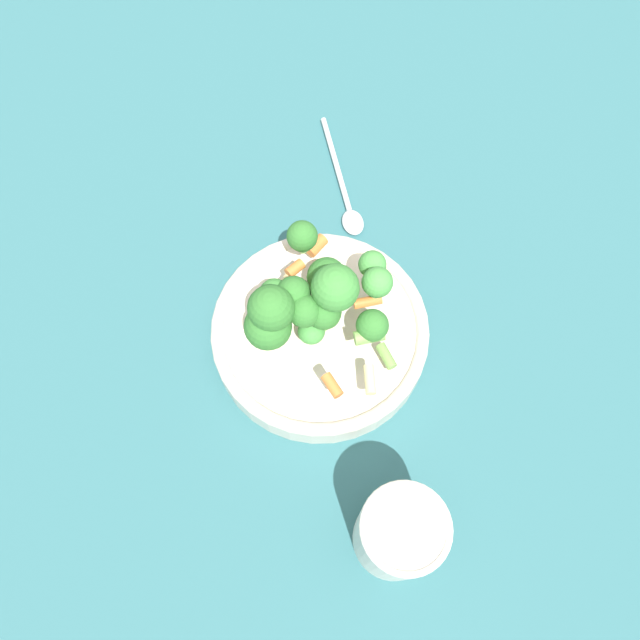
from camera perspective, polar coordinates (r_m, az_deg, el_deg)
The scene contains 5 objects.
ground_plane at distance 0.70m, azimuth 0.00°, elevation -1.85°, with size 3.00×3.00×0.00m, color #2D6066.
bowl at distance 0.68m, azimuth 0.00°, elevation -1.16°, with size 0.24×0.24×0.04m.
pasta_salad at distance 0.62m, azimuth -0.99°, elevation 1.91°, with size 0.19×0.16×0.10m.
cup at distance 0.60m, azimuth 7.20°, elevation -18.79°, with size 0.08×0.08×0.12m.
spoon at distance 0.79m, azimuth 2.33°, elevation 11.25°, with size 0.18×0.07×0.01m.
Camera 1 is at (0.23, -0.13, 0.65)m, focal length 35.00 mm.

